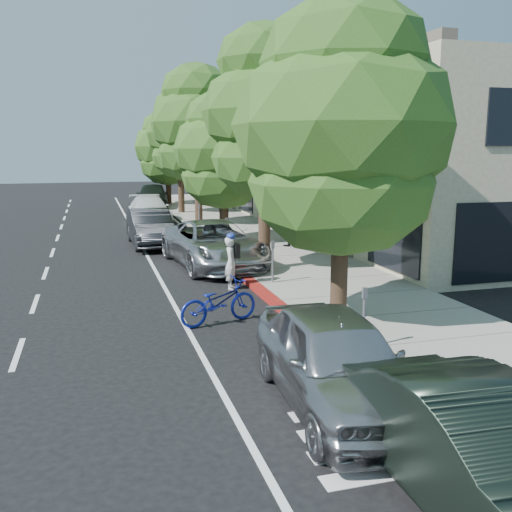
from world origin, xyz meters
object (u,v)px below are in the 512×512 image
object	(u,v)px
street_tree_0	(343,130)
street_tree_2	(223,151)
street_tree_1	(265,116)
silver_suv	(214,244)
street_tree_5	(167,148)
street_tree_4	(180,135)
white_pickup	(149,210)
near_car_b	(481,453)
near_car_a	(336,360)
bicycle	(219,302)
dark_suv_far	(152,196)
street_tree_3	(197,125)
dark_sedan	(151,228)
cyclist	(231,263)
pedestrian	(289,225)

from	to	relation	value
street_tree_0	street_tree_2	world-z (taller)	street_tree_0
street_tree_1	silver_suv	distance (m)	4.82
street_tree_2	street_tree_5	bearing A→B (deg)	90.00
street_tree_4	white_pickup	size ratio (longest dim) A/B	1.54
white_pickup	near_car_b	world-z (taller)	same
silver_suv	near_car_a	xyz separation A→B (m)	(-0.45, -11.48, -0.02)
bicycle	dark_suv_far	xyz separation A→B (m)	(1.30, 27.08, 0.36)
street_tree_3	near_car_a	bearing A→B (deg)	-94.80
dark_sedan	street_tree_2	bearing A→B (deg)	-13.16
street_tree_5	cyclist	size ratio (longest dim) A/B	4.42
dark_sedan	near_car_b	world-z (taller)	dark_sedan
dark_sedan	white_pickup	bearing A→B (deg)	82.76
street_tree_2	cyclist	xyz separation A→B (m)	(-1.60, -7.87, -3.24)
dark_sedan	white_pickup	world-z (taller)	dark_sedan
street_tree_3	silver_suv	xyz separation A→B (m)	(-1.40, -10.50, -4.50)
street_tree_3	dark_suv_far	distance (m)	10.99
cyclist	dark_sedan	size ratio (longest dim) A/B	0.33
street_tree_0	white_pickup	distance (m)	20.88
street_tree_1	near_car_a	bearing A→B (deg)	-100.48
bicycle	street_tree_2	bearing A→B (deg)	-30.44
street_tree_1	cyclist	distance (m)	5.02
pedestrian	near_car_b	bearing A→B (deg)	67.85
silver_suv	near_car_b	world-z (taller)	silver_suv
street_tree_1	near_car_a	world-z (taller)	street_tree_1
street_tree_0	silver_suv	world-z (taller)	street_tree_0
street_tree_2	pedestrian	world-z (taller)	street_tree_2
bicycle	near_car_a	xyz separation A→B (m)	(0.85, -4.86, 0.25)
near_car_b	bicycle	bearing A→B (deg)	100.27
bicycle	street_tree_1	bearing A→B (deg)	-44.62
bicycle	pedestrian	bearing A→B (deg)	-45.34
near_car_a	bicycle	bearing A→B (deg)	103.18
street_tree_2	pedestrian	size ratio (longest dim) A/B	3.86
street_tree_5	near_car_a	world-z (taller)	street_tree_5
street_tree_3	dark_sedan	bearing A→B (deg)	-119.94
near_car_a	street_tree_0	bearing A→B (deg)	68.33
cyclist	near_car_b	xyz separation A→B (m)	(0.20, -11.13, -0.05)
near_car_a	near_car_b	bearing A→B (deg)	-78.40
white_pickup	bicycle	bearing A→B (deg)	-91.98
street_tree_3	cyclist	distance (m)	14.68
street_tree_2	bicycle	bearing A→B (deg)	-103.66
street_tree_0	white_pickup	world-z (taller)	street_tree_0
cyclist	bicycle	xyz separation A→B (m)	(-1.10, -3.24, -0.25)
street_tree_0	white_pickup	xyz separation A→B (m)	(-2.37, 20.40, -3.79)
dark_suv_far	pedestrian	bearing A→B (deg)	-71.47
cyclist	near_car_a	size ratio (longest dim) A/B	0.34
street_tree_5	near_car_b	xyz separation A→B (m)	(-1.40, -37.00, -3.43)
street_tree_1	street_tree_4	world-z (taller)	street_tree_1
street_tree_5	white_pickup	bearing A→B (deg)	-103.87
street_tree_5	pedestrian	xyz separation A→B (m)	(2.29, -19.94, -3.16)
street_tree_2	silver_suv	size ratio (longest dim) A/B	1.14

